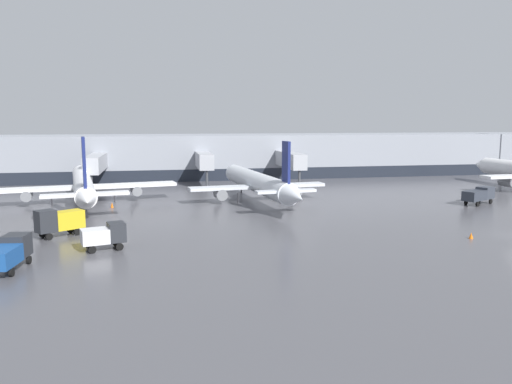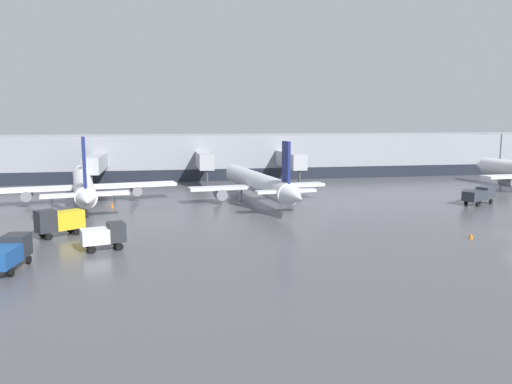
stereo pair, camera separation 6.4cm
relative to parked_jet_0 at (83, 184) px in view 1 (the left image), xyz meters
name	(u,v)px [view 1 (the left image)]	position (x,y,z in m)	size (l,w,h in m)	color
terminal_building	(325,154)	(47.62, 30.88, 1.65)	(160.00, 30.94, 9.00)	gray
parked_jet_0	(83,184)	(0.00, 0.00, 0.00)	(27.19, 37.63, 10.10)	white
parked_jet_2	(258,183)	(25.42, -3.51, -0.02)	(20.85, 34.63, 9.46)	silver
service_truck_0	(59,221)	(0.61, -21.70, -1.16)	(4.87, 4.12, 2.98)	gold
service_truck_1	(105,235)	(5.79, -28.15, -1.42)	(4.33, 2.94, 2.49)	silver
service_truck_2	(479,195)	(56.27, -12.02, -1.41)	(6.17, 4.39, 2.42)	#2D333D
service_truck_3	(9,252)	(-1.14, -33.33, -1.37)	(2.62, 5.72, 2.59)	#19478C
traffic_cone_0	(471,236)	(42.31, -30.82, -2.52)	(0.44, 0.44, 0.63)	orange
traffic_cone_2	(297,191)	(33.46, 3.56, -2.48)	(0.39, 0.39, 0.73)	orange
traffic_cone_3	(112,205)	(4.41, -4.71, -2.46)	(0.39, 0.39, 0.76)	orange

